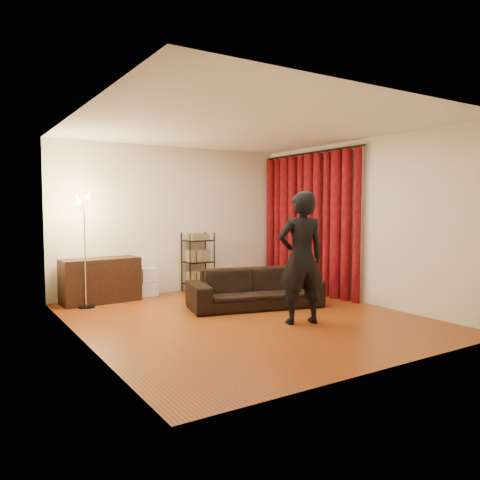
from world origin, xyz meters
TOP-DOWN VIEW (x-y plane):
  - floor at (0.00, 0.00)m, footprint 5.00×5.00m
  - ceiling at (0.00, 0.00)m, footprint 5.00×5.00m
  - wall_back at (0.00, 2.50)m, footprint 5.00×0.00m
  - wall_front at (0.00, -2.50)m, footprint 5.00×0.00m
  - wall_left at (-2.25, 0.00)m, footprint 0.00×5.00m
  - wall_right at (2.25, 0.00)m, footprint 0.00×5.00m
  - curtain_rod at (2.15, 1.12)m, footprint 0.04×2.65m
  - curtain at (2.13, 1.12)m, footprint 0.22×2.65m
  - sofa at (0.53, 0.53)m, footprint 2.21×1.29m
  - person at (0.48, -0.65)m, footprint 0.75×0.60m
  - media_cabinet at (-1.43, 2.23)m, footprint 1.29×0.55m
  - storage_boxes at (-0.57, 2.31)m, footprint 0.31×0.25m
  - wire_shelf at (0.41, 2.28)m, footprint 0.56×0.43m
  - floor_lamp at (-1.75, 1.94)m, footprint 0.33×0.33m

SIDE VIEW (x-z plane):
  - floor at x=0.00m, z-range 0.00..0.00m
  - storage_boxes at x=-0.57m, z-range 0.00..0.51m
  - sofa at x=0.53m, z-range 0.00..0.61m
  - media_cabinet at x=-1.43m, z-range 0.00..0.74m
  - wire_shelf at x=0.41m, z-range 0.00..1.11m
  - floor_lamp at x=-1.75m, z-range 0.00..1.80m
  - person at x=0.48m, z-range 0.00..1.80m
  - curtain at x=2.13m, z-range 0.00..2.55m
  - wall_back at x=0.00m, z-range -1.15..3.85m
  - wall_front at x=0.00m, z-range -1.15..3.85m
  - wall_left at x=-2.25m, z-range -1.15..3.85m
  - wall_right at x=2.25m, z-range -1.15..3.85m
  - curtain_rod at x=2.15m, z-range 2.56..2.60m
  - ceiling at x=0.00m, z-range 2.70..2.70m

